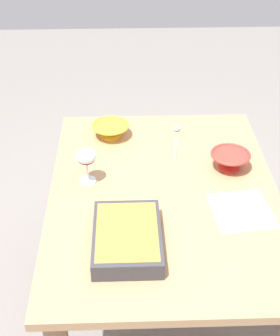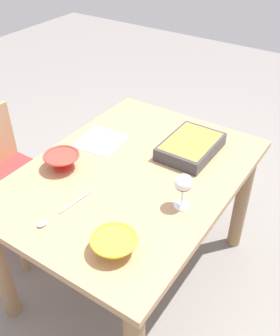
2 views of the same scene
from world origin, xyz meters
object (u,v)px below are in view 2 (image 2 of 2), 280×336
(mixing_bowl, at_px, (114,244))
(serving_spoon, at_px, (55,215))
(wine_glass, at_px, (183,184))
(small_bowl, at_px, (62,160))
(dining_table, at_px, (132,194))
(casserole_dish, at_px, (191,146))
(napkin, at_px, (101,141))
(chair, at_px, (5,175))

(mixing_bowl, relative_size, serving_spoon, 0.61)
(wine_glass, xyz_separation_m, small_bowl, (-0.07, 0.59, -0.07))
(dining_table, distance_m, mixing_bowl, 0.51)
(casserole_dish, relative_size, mixing_bowl, 1.90)
(dining_table, xyz_separation_m, mixing_bowl, (-0.42, -0.22, 0.17))
(napkin, bearing_deg, chair, 115.75)
(wine_glass, relative_size, mixing_bowl, 0.91)
(chair, distance_m, serving_spoon, 0.83)
(wine_glass, xyz_separation_m, casserole_dish, (0.37, 0.15, -0.08))
(small_bowl, bearing_deg, casserole_dish, -44.33)
(dining_table, relative_size, small_bowl, 7.33)
(chair, distance_m, mixing_bowl, 1.12)
(mixing_bowl, bearing_deg, chair, 73.72)
(wine_glass, bearing_deg, serving_spoon, 130.38)
(casserole_dish, distance_m, serving_spoon, 0.75)
(dining_table, bearing_deg, casserole_dish, -27.00)
(small_bowl, relative_size, serving_spoon, 0.59)
(dining_table, distance_m, napkin, 0.34)
(wine_glass, height_order, casserole_dish, wine_glass)
(chair, bearing_deg, casserole_dish, -66.37)
(chair, bearing_deg, dining_table, -81.23)
(mixing_bowl, height_order, serving_spoon, mixing_bowl)
(serving_spoon, bearing_deg, dining_table, -11.85)
(serving_spoon, bearing_deg, casserole_dish, -18.52)
(chair, height_order, mixing_bowl, chair)
(wine_glass, relative_size, serving_spoon, 0.55)
(casserole_dish, xyz_separation_m, mixing_bowl, (-0.72, -0.07, 0.00))
(dining_table, xyz_separation_m, small_bowl, (-0.15, 0.29, 0.18))
(wine_glass, height_order, serving_spoon, wine_glass)
(chair, distance_m, small_bowl, 0.62)
(serving_spoon, bearing_deg, small_bowl, 37.59)
(small_bowl, height_order, serving_spoon, small_bowl)
(wine_glass, relative_size, napkin, 0.68)
(chair, distance_m, casserole_dish, 1.09)
(chair, relative_size, wine_glass, 5.10)
(casserole_dish, height_order, serving_spoon, casserole_dish)
(dining_table, distance_m, serving_spoon, 0.44)
(dining_table, xyz_separation_m, serving_spoon, (-0.41, 0.09, 0.14))
(small_bowl, distance_m, napkin, 0.28)
(casserole_dish, relative_size, serving_spoon, 1.16)
(mixing_bowl, distance_m, napkin, 0.75)
(wine_glass, distance_m, serving_spoon, 0.53)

